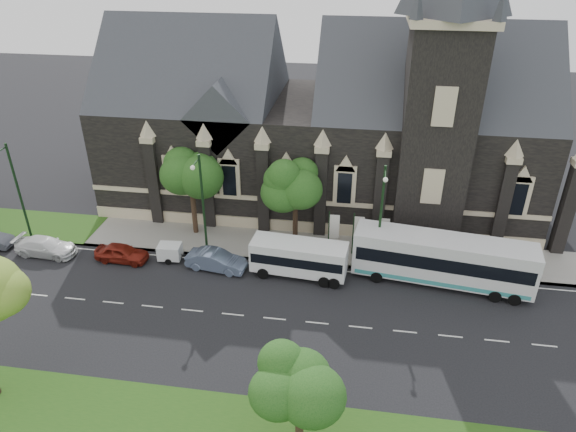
% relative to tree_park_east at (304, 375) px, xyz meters
% --- Properties ---
extents(ground, '(160.00, 160.00, 0.00)m').
position_rel_tree_park_east_xyz_m(ground, '(-6.18, 9.32, -4.62)').
color(ground, black).
rests_on(ground, ground).
extents(sidewalk, '(80.00, 5.00, 0.15)m').
position_rel_tree_park_east_xyz_m(sidewalk, '(-6.18, 18.82, -4.54)').
color(sidewalk, gray).
rests_on(sidewalk, ground).
extents(museum, '(40.00, 17.70, 29.90)m').
position_rel_tree_park_east_xyz_m(museum, '(-1.06, 28.10, 3.55)').
color(museum, black).
rests_on(museum, ground).
extents(tree_park_east, '(3.40, 3.40, 6.28)m').
position_rel_tree_park_east_xyz_m(tree_park_east, '(0.00, 0.00, 0.00)').
color(tree_park_east, black).
rests_on(tree_park_east, ground).
extents(tree_walk_right, '(4.08, 4.08, 7.80)m').
position_rel_tree_park_east_xyz_m(tree_walk_right, '(-2.96, 20.04, 1.20)').
color(tree_walk_right, black).
rests_on(tree_walk_right, ground).
extents(tree_walk_left, '(3.91, 3.91, 7.64)m').
position_rel_tree_park_east_xyz_m(tree_walk_left, '(-11.97, 20.03, 1.12)').
color(tree_walk_left, black).
rests_on(tree_walk_left, ground).
extents(street_lamp_near, '(0.36, 1.88, 9.00)m').
position_rel_tree_park_east_xyz_m(street_lamp_near, '(3.82, 16.42, 0.49)').
color(street_lamp_near, black).
rests_on(street_lamp_near, ground).
extents(street_lamp_mid, '(0.36, 1.88, 9.00)m').
position_rel_tree_park_east_xyz_m(street_lamp_mid, '(-10.18, 16.42, 0.49)').
color(street_lamp_mid, black).
rests_on(street_lamp_mid, ground).
extents(street_lamp_far, '(0.36, 1.88, 9.00)m').
position_rel_tree_park_east_xyz_m(street_lamp_far, '(-26.18, 16.42, 0.49)').
color(street_lamp_far, black).
rests_on(street_lamp_far, ground).
extents(banner_flag_left, '(0.90, 0.10, 4.00)m').
position_rel_tree_park_east_xyz_m(banner_flag_left, '(0.11, 18.32, -2.24)').
color(banner_flag_left, black).
rests_on(banner_flag_left, ground).
extents(banner_flag_center, '(0.90, 0.10, 4.00)m').
position_rel_tree_park_east_xyz_m(banner_flag_center, '(2.11, 18.32, -2.24)').
color(banner_flag_center, black).
rests_on(banner_flag_center, ground).
extents(banner_flag_right, '(0.90, 0.10, 4.00)m').
position_rel_tree_park_east_xyz_m(banner_flag_right, '(4.11, 18.32, -2.24)').
color(banner_flag_right, black).
rests_on(banner_flag_right, ground).
extents(tour_coach, '(13.53, 4.51, 3.87)m').
position_rel_tree_park_east_xyz_m(tour_coach, '(8.68, 15.52, -2.52)').
color(tour_coach, silver).
rests_on(tour_coach, ground).
extents(shuttle_bus, '(7.61, 3.15, 2.87)m').
position_rel_tree_park_east_xyz_m(shuttle_bus, '(-2.18, 14.89, -2.96)').
color(shuttle_bus, white).
rests_on(shuttle_bus, ground).
extents(box_trailer, '(2.72, 1.60, 1.43)m').
position_rel_tree_park_east_xyz_m(box_trailer, '(-12.94, 15.36, -3.81)').
color(box_trailer, silver).
rests_on(box_trailer, ground).
extents(sedan, '(5.01, 2.29, 1.59)m').
position_rel_tree_park_east_xyz_m(sedan, '(-8.83, 14.67, -3.82)').
color(sedan, slate).
rests_on(sedan, ground).
extents(car_far_red, '(4.42, 1.92, 1.48)m').
position_rel_tree_park_east_xyz_m(car_far_red, '(-16.81, 14.66, -3.88)').
color(car_far_red, maroon).
rests_on(car_far_red, ground).
extents(car_far_white, '(5.21, 2.30, 1.49)m').
position_rel_tree_park_east_xyz_m(car_far_white, '(-23.50, 14.62, -3.87)').
color(car_far_white, silver).
rests_on(car_far_white, ground).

